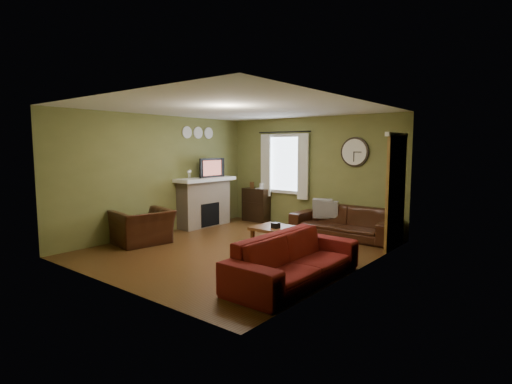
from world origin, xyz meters
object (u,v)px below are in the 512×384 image
Objects in this scene: bookshelf at (256,205)px; armchair at (143,227)px; sofa_red at (295,259)px; sofa_brown at (344,222)px; coffee_table at (274,236)px.

armchair is at bearing -93.88° from bookshelf.
sofa_red is 3.58m from armchair.
bookshelf is at bearing 45.31° from sofa_red.
sofa_brown is 4.14m from armchair.
bookshelf reaches higher than armchair.
sofa_brown is (2.61, -0.29, -0.10)m from bookshelf.
sofa_brown is 0.98× the size of sofa_red.
sofa_red is at bearing 99.47° from armchair.
coffee_table is (-1.44, 1.47, -0.14)m from sofa_red.
sofa_brown is 3.09× the size of coffee_table.
sofa_brown is 1.72m from coffee_table.
sofa_red is at bearing -76.26° from sofa_brown.
armchair reaches higher than sofa_brown.
sofa_red is at bearing -44.69° from bookshelf.
coffee_table is at bearing 133.86° from armchair.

